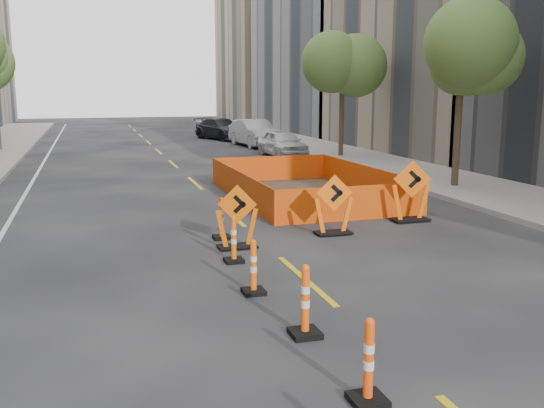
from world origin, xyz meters
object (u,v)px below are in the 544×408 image
object	(u,v)px
channelizer_6	(222,218)
parked_car_far	(222,129)
channelizer_5	(234,239)
chevron_sign_right	(411,191)
channelizer_3	(305,301)
channelizer_4	(253,267)
parked_car_mid	(254,133)
parked_car_near	(282,143)
chevron_sign_left	(237,217)
channelizer_2	(369,361)
chevron_sign_center	(334,205)

from	to	relation	value
channelizer_6	parked_car_far	size ratio (longest dim) A/B	0.20
channelizer_5	chevron_sign_right	distance (m)	5.85
channelizer_3	channelizer_4	distance (m)	1.97
parked_car_mid	channelizer_4	bearing A→B (deg)	-111.17
channelizer_5	parked_car_near	xyz separation A→B (m)	(6.83, 18.12, 0.21)
chevron_sign_left	parked_car_far	bearing A→B (deg)	100.97
channelizer_4	chevron_sign_right	distance (m)	6.97
channelizer_2	channelizer_3	xyz separation A→B (m)	(-0.04, 1.96, 0.03)
channelizer_2	channelizer_3	world-z (taller)	channelizer_3
chevron_sign_center	parked_car_mid	world-z (taller)	parked_car_mid
channelizer_3	chevron_sign_left	xyz separation A→B (m)	(0.21, 4.95, 0.18)
chevron_sign_right	channelizer_3	bearing A→B (deg)	-110.18
parked_car_mid	chevron_sign_center	bearing A→B (deg)	-106.36
channelizer_2	chevron_sign_right	distance (m)	9.75
chevron_sign_center	parked_car_mid	xyz separation A→B (m)	(4.08, 22.34, 0.08)
chevron_sign_right	parked_car_mid	world-z (taller)	chevron_sign_right
channelizer_5	parked_car_far	bearing A→B (deg)	78.36
channelizer_3	parked_car_far	distance (m)	33.91
channelizer_4	channelizer_2	bearing A→B (deg)	-86.15
chevron_sign_left	parked_car_near	bearing A→B (deg)	91.55
chevron_sign_center	parked_car_near	world-z (taller)	chevron_sign_center
channelizer_2	chevron_sign_left	bearing A→B (deg)	88.58
chevron_sign_left	parked_car_mid	world-z (taller)	parked_car_mid
channelizer_4	parked_car_far	bearing A→B (deg)	78.87
chevron_sign_right	channelizer_4	bearing A→B (deg)	-121.97
channelizer_5	chevron_sign_left	world-z (taller)	chevron_sign_left
channelizer_3	chevron_sign_center	world-z (taller)	chevron_sign_center
parked_car_far	channelizer_2	bearing A→B (deg)	-119.18
channelizer_5	parked_car_far	world-z (taller)	parked_car_far
channelizer_4	channelizer_5	world-z (taller)	same
chevron_sign_center	channelizer_2	bearing A→B (deg)	-103.25
channelizer_4	channelizer_5	distance (m)	1.96
channelizer_2	chevron_sign_center	bearing A→B (deg)	70.31
channelizer_6	chevron_sign_left	size ratio (longest dim) A/B	0.70
channelizer_4	channelizer_6	bearing A→B (deg)	85.85
chevron_sign_left	channelizer_4	bearing A→B (deg)	-75.87
channelizer_5	chevron_sign_center	distance (m)	3.27
channelizer_5	chevron_sign_left	size ratio (longest dim) A/B	0.67
channelizer_4	channelizer_6	size ratio (longest dim) A/B	0.96
channelizer_5	channelizer_6	xyz separation A→B (m)	(0.17, 1.96, 0.02)
chevron_sign_center	parked_car_far	size ratio (longest dim) A/B	0.29
chevron_sign_center	parked_car_near	distance (m)	16.98
channelizer_6	chevron_sign_center	xyz separation A→B (m)	(2.66, -0.34, 0.23)
chevron_sign_right	parked_car_near	size ratio (longest dim) A/B	0.40
channelizer_2	chevron_sign_right	size ratio (longest dim) A/B	0.62
chevron_sign_left	parked_car_mid	size ratio (longest dim) A/B	0.29
channelizer_3	chevron_sign_center	size ratio (longest dim) A/B	0.73
channelizer_5	chevron_sign_right	bearing A→B (deg)	24.12
channelizer_3	parked_car_far	world-z (taller)	parked_car_far
parked_car_near	parked_car_mid	bearing A→B (deg)	85.50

